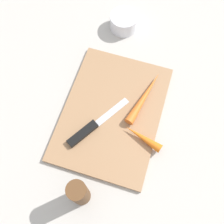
# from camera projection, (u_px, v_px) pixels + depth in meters

# --- Properties ---
(ground_plane) EXTENTS (1.40, 1.40, 0.00)m
(ground_plane) POSITION_uv_depth(u_px,v_px,m) (112.00, 114.00, 0.75)
(ground_plane) COLOR #ADA8A0
(cutting_board) EXTENTS (0.36, 0.26, 0.01)m
(cutting_board) POSITION_uv_depth(u_px,v_px,m) (112.00, 113.00, 0.75)
(cutting_board) COLOR #99704C
(cutting_board) RESTS_ON ground_plane
(knife) EXTENTS (0.18, 0.12, 0.01)m
(knife) POSITION_uv_depth(u_px,v_px,m) (87.00, 131.00, 0.72)
(knife) COLOR #B7B7BC
(knife) RESTS_ON cutting_board
(carrot_short) EXTENTS (0.05, 0.11, 0.02)m
(carrot_short) POSITION_uv_depth(u_px,v_px,m) (143.00, 138.00, 0.70)
(carrot_short) COLOR orange
(carrot_short) RESTS_ON cutting_board
(carrot_long) EXTENTS (0.17, 0.07, 0.03)m
(carrot_long) POSITION_uv_depth(u_px,v_px,m) (144.00, 97.00, 0.75)
(carrot_long) COLOR orange
(carrot_long) RESTS_ON cutting_board
(small_bowl) EXTENTS (0.09, 0.09, 0.05)m
(small_bowl) POSITION_uv_depth(u_px,v_px,m) (124.00, 22.00, 0.85)
(small_bowl) COLOR silver
(small_bowl) RESTS_ON ground_plane
(pepper_grinder) EXTENTS (0.04, 0.04, 0.13)m
(pepper_grinder) POSITION_uv_depth(u_px,v_px,m) (79.00, 193.00, 0.61)
(pepper_grinder) COLOR brown
(pepper_grinder) RESTS_ON ground_plane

